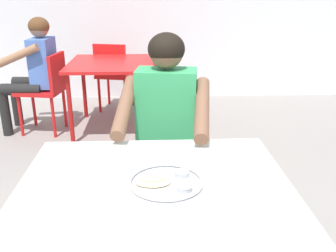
# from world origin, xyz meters

# --- Properties ---
(table_foreground) EXTENTS (1.10, 0.89, 0.73)m
(table_foreground) POSITION_xyz_m (-0.09, 0.01, 0.66)
(table_foreground) COLOR silver
(table_foreground) RESTS_ON ground
(thali_tray) EXTENTS (0.30, 0.30, 0.03)m
(thali_tray) POSITION_xyz_m (-0.04, -0.00, 0.74)
(thali_tray) COLOR #B7BABF
(thali_tray) RESTS_ON table_foreground
(drinking_cup) EXTENTS (0.07, 0.07, 0.10)m
(drinking_cup) POSITION_xyz_m (0.25, -0.02, 0.78)
(drinking_cup) COLOR white
(drinking_cup) RESTS_ON table_foreground
(chair_foreground) EXTENTS (0.46, 0.46, 0.85)m
(chair_foreground) POSITION_xyz_m (0.00, 0.88, 0.49)
(chair_foreground) COLOR silver
(chair_foreground) RESTS_ON ground
(diner_foreground) EXTENTS (0.54, 0.59, 1.24)m
(diner_foreground) POSITION_xyz_m (-0.02, 0.66, 0.73)
(diner_foreground) COLOR #242424
(diner_foreground) RESTS_ON ground
(table_background_red) EXTENTS (0.88, 0.94, 0.73)m
(table_background_red) POSITION_xyz_m (-0.50, 2.55, 0.65)
(table_background_red) COLOR red
(table_background_red) RESTS_ON ground
(chair_red_left) EXTENTS (0.49, 0.46, 0.84)m
(chair_red_left) POSITION_xyz_m (-1.17, 2.50, 0.50)
(chair_red_left) COLOR red
(chair_red_left) RESTS_ON ground
(chair_red_right) EXTENTS (0.43, 0.43, 0.88)m
(chair_red_right) POSITION_xyz_m (0.07, 2.58, 0.51)
(chair_red_right) COLOR red
(chair_red_right) RESTS_ON ground
(chair_red_far) EXTENTS (0.49, 0.51, 0.84)m
(chair_red_far) POSITION_xyz_m (-0.55, 3.20, 0.50)
(chair_red_far) COLOR red
(chair_red_far) RESTS_ON ground
(patron_background) EXTENTS (0.57, 0.51, 1.19)m
(patron_background) POSITION_xyz_m (-1.29, 2.56, 0.71)
(patron_background) COLOR black
(patron_background) RESTS_ON ground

